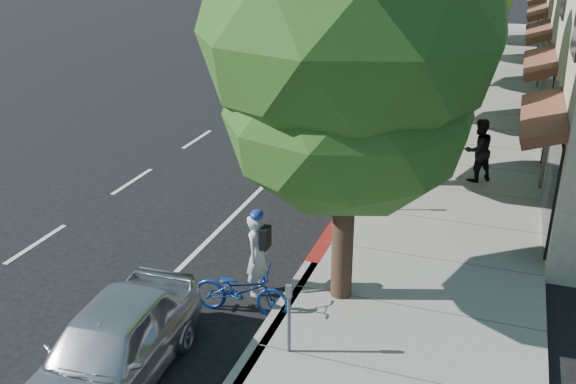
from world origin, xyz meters
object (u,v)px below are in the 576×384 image
at_px(cyclist, 258,255).
at_px(dark_suv_far, 425,27).
at_px(street_tree_1, 409,28).
at_px(silver_suv, 360,140).
at_px(street_tree_0, 350,39).
at_px(near_car_a, 110,348).
at_px(pedestrian, 478,150).
at_px(dark_sedan, 399,76).
at_px(bicycle, 241,290).
at_px(white_pickup, 396,56).

relative_size(cyclist, dark_suv_far, 0.36).
bearing_deg(street_tree_1, silver_suv, 133.84).
bearing_deg(street_tree_1, street_tree_0, -90.00).
bearing_deg(near_car_a, pedestrian, 62.53).
height_order(cyclist, dark_sedan, cyclist).
xyz_separation_m(dark_sedan, pedestrian, (3.84, -9.45, 0.27)).
height_order(bicycle, white_pickup, white_pickup).
xyz_separation_m(silver_suv, near_car_a, (-1.29, -11.00, -0.08)).
bearing_deg(white_pickup, street_tree_1, -81.90).
bearing_deg(near_car_a, bicycle, 63.07).
relative_size(dark_sedan, pedestrian, 2.61).
bearing_deg(dark_sedan, street_tree_0, -90.37).
distance_m(dark_sedan, near_car_a, 19.87).
relative_size(street_tree_0, street_tree_1, 1.15).
bearing_deg(cyclist, bicycle, -175.92).
bearing_deg(bicycle, street_tree_0, -63.54).
xyz_separation_m(bicycle, dark_sedan, (-0.26, 17.35, 0.27)).
bearing_deg(street_tree_0, silver_suv, 100.87).
xyz_separation_m(cyclist, dark_sedan, (-0.28, 16.59, -0.08)).
bearing_deg(pedestrian, cyclist, 24.42).
bearing_deg(white_pickup, bicycle, -89.61).
relative_size(bicycle, pedestrian, 1.05).
distance_m(dark_suv_far, near_car_a, 33.50).
distance_m(street_tree_1, bicycle, 8.14).
height_order(street_tree_1, near_car_a, street_tree_1).
bearing_deg(dark_suv_far, near_car_a, -93.04).
bearing_deg(dark_sedan, dark_suv_far, 86.82).
height_order(street_tree_0, pedestrian, street_tree_0).
bearing_deg(street_tree_0, dark_sedan, 96.58).
bearing_deg(bicycle, dark_sedan, -4.23).
bearing_deg(silver_suv, street_tree_0, -76.37).
distance_m(street_tree_1, pedestrian, 3.92).
relative_size(street_tree_0, pedestrian, 4.63).
bearing_deg(street_tree_0, white_pickup, 97.79).
height_order(street_tree_0, silver_suv, street_tree_0).
height_order(near_car_a, pedestrian, pedestrian).
xyz_separation_m(cyclist, dark_suv_far, (-1.19, 30.24, -0.04)).
distance_m(bicycle, pedestrian, 8.69).
bearing_deg(silver_suv, white_pickup, 98.79).
height_order(cyclist, white_pickup, cyclist).
relative_size(bicycle, dark_suv_far, 0.40).
xyz_separation_m(dark_sedan, white_pickup, (-0.96, 4.42, -0.02)).
bearing_deg(dark_suv_far, pedestrian, -81.53).
relative_size(street_tree_1, pedestrian, 4.03).
bearing_deg(street_tree_0, dark_suv_far, 95.30).
xyz_separation_m(street_tree_1, dark_sedan, (-1.88, 10.35, -3.54)).
relative_size(street_tree_0, silver_suv, 1.47).
distance_m(dark_sedan, dark_suv_far, 13.68).
relative_size(white_pickup, pedestrian, 2.88).
xyz_separation_m(bicycle, white_pickup, (-1.21, 21.76, 0.25)).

